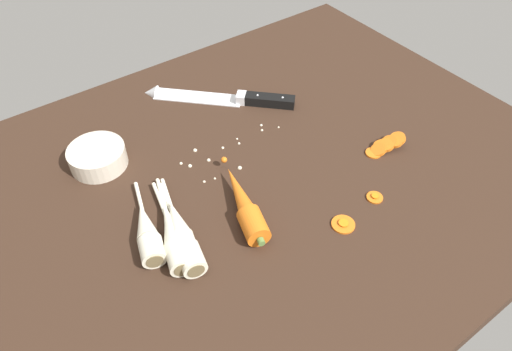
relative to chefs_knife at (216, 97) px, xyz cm
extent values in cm
cube|color=#332116|center=(-7.79, -24.15, -2.65)|extent=(120.00, 90.00, 4.00)
cube|color=silver|center=(-3.00, 2.96, -0.40)|extent=(17.31, 17.19, 0.50)
cone|color=silver|center=(-10.96, 10.84, -0.40)|extent=(4.92, 4.93, 3.96)
cube|color=silver|center=(4.11, -4.07, 0.45)|extent=(3.49, 3.50, 2.20)
cube|color=black|center=(8.73, -8.64, 0.45)|extent=(9.79, 9.73, 2.20)
sphere|color=silver|center=(6.74, -6.67, 1.55)|extent=(0.50, 0.50, 0.50)
sphere|color=silver|center=(10.73, -10.61, 1.55)|extent=(0.50, 0.50, 0.50)
cylinder|color=orange|center=(-15.36, -35.92, 1.45)|extent=(5.71, 6.93, 4.20)
cone|color=orange|center=(-13.35, -29.02, 1.45)|extent=(7.85, 14.92, 3.99)
sphere|color=orange|center=(-10.62, -19.62, 1.45)|extent=(1.20, 1.20, 1.20)
cylinder|color=#5B7F3D|center=(-16.37, -39.37, 1.45)|extent=(1.43, 1.30, 1.20)
cylinder|color=silver|center=(-28.65, -34.12, 1.35)|extent=(5.29, 5.98, 4.00)
cone|color=silver|center=(-26.61, -27.42, 1.35)|extent=(6.24, 9.67, 3.80)
cylinder|color=silver|center=(-24.53, -20.57, 0.45)|extent=(3.49, 9.47, 0.70)
cylinder|color=brown|center=(-29.38, -36.53, 1.35)|extent=(2.77, 1.10, 2.80)
cylinder|color=silver|center=(-27.98, -33.70, 1.35)|extent=(4.91, 5.43, 4.00)
cone|color=silver|center=(-26.59, -27.34, 1.35)|extent=(5.49, 8.94, 3.80)
cylinder|color=silver|center=(-25.16, -20.84, 0.45)|extent=(2.61, 8.94, 0.70)
cylinder|color=brown|center=(-28.48, -35.98, 1.35)|extent=(2.80, 0.89, 2.80)
cylinder|color=silver|center=(-26.91, -32.78, 1.35)|extent=(5.05, 5.39, 4.00)
cone|color=silver|center=(-25.24, -26.78, 1.35)|extent=(5.79, 8.69, 3.80)
cylinder|color=silver|center=(-23.54, -20.63, 0.45)|extent=(2.98, 8.49, 0.70)
cylinder|color=brown|center=(-27.51, -34.93, 1.35)|extent=(2.78, 1.04, 2.80)
cylinder|color=silver|center=(-27.27, -35.51, 1.35)|extent=(4.99, 5.71, 4.00)
cone|color=silver|center=(-25.76, -28.81, 1.35)|extent=(5.65, 9.41, 3.80)
cylinder|color=silver|center=(-24.20, -21.95, 0.45)|extent=(2.78, 9.43, 0.70)
cylinder|color=brown|center=(-27.82, -37.92, 1.35)|extent=(2.80, 0.91, 2.80)
cylinder|color=silver|center=(-31.55, -30.45, 1.35)|extent=(5.09, 5.38, 4.00)
cone|color=silver|center=(-29.81, -24.54, 1.35)|extent=(5.87, 8.64, 3.80)
cylinder|color=silver|center=(-28.03, -18.48, 0.45)|extent=(3.08, 8.38, 0.70)
cylinder|color=brown|center=(-32.18, -32.57, 1.35)|extent=(2.77, 1.08, 2.80)
cylinder|color=orange|center=(15.72, -33.80, -0.30)|extent=(3.17, 3.17, 0.70)
cylinder|color=orange|center=(16.81, -33.98, -0.06)|extent=(3.16, 3.08, 2.14)
cylinder|color=orange|center=(17.78, -33.80, 0.19)|extent=(3.37, 3.29, 1.95)
cylinder|color=orange|center=(18.70, -34.20, 0.43)|extent=(3.35, 3.26, 1.86)
cylinder|color=orange|center=(19.60, -34.18, 0.68)|extent=(3.23, 3.15, 2.16)
cylinder|color=orange|center=(20.48, -34.81, 0.92)|extent=(3.21, 3.12, 1.91)
cylinder|color=orange|center=(21.21, -34.74, 1.17)|extent=(3.36, 3.28, 2.05)
cylinder|color=orange|center=(-1.78, -43.63, -0.30)|extent=(4.14, 4.14, 0.70)
cylinder|color=orange|center=(-1.78, -43.63, -0.03)|extent=(1.74, 1.74, 0.16)
cylinder|color=orange|center=(7.22, -42.40, -0.30)|extent=(3.00, 3.00, 0.70)
cylinder|color=orange|center=(7.22, -42.40, -0.03)|extent=(1.26, 1.26, 0.16)
cylinder|color=beige|center=(-29.90, -4.50, 1.35)|extent=(11.00, 11.00, 4.00)
cylinder|color=#ABA392|center=(-29.90, -4.50, 1.83)|extent=(8.80, 8.80, 2.80)
sphere|color=beige|center=(1.95, -14.85, -0.37)|extent=(0.57, 0.57, 0.57)
sphere|color=beige|center=(-12.03, -16.04, -0.28)|extent=(0.73, 0.73, 0.73)
sphere|color=beige|center=(-15.86, -15.29, -0.26)|extent=(0.79, 0.79, 0.79)
sphere|color=beige|center=(-15.85, -20.55, -0.39)|extent=(0.53, 0.53, 0.53)
sphere|color=beige|center=(5.39, -16.13, -0.43)|extent=(0.44, 0.44, 0.44)
sphere|color=beige|center=(-7.65, -14.64, -0.35)|extent=(0.60, 0.60, 0.60)
sphere|color=beige|center=(-3.86, -14.03, -0.44)|extent=(0.42, 0.42, 0.42)
sphere|color=beige|center=(-4.35, -15.47, -0.38)|extent=(0.54, 0.54, 0.54)
sphere|color=beige|center=(-13.77, -21.03, -0.42)|extent=(0.47, 0.47, 0.47)
sphere|color=beige|center=(2.80, -13.42, -0.34)|extent=(0.62, 0.62, 0.62)
sphere|color=beige|center=(-12.72, -11.99, -0.25)|extent=(0.81, 0.81, 0.81)
sphere|color=beige|center=(-16.93, -13.65, -0.34)|extent=(0.63, 0.63, 0.63)
sphere|color=beige|center=(-8.31, -21.45, -0.23)|extent=(0.84, 0.84, 0.84)
camera|label=1|loc=(-44.57, -76.87, 64.42)|focal=33.52mm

